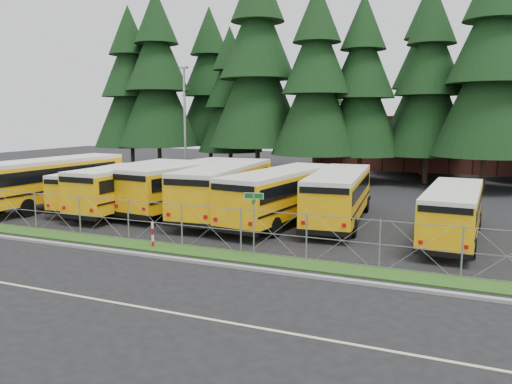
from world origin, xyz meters
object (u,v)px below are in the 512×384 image
(light_standard, at_px, (185,122))
(street_sign, at_px, (254,211))
(bus_4, at_px, (227,191))
(bus_5, at_px, (283,196))
(bus_6, at_px, (340,197))
(bus_1, at_px, (105,188))
(striped_bollard, at_px, (153,235))
(bus_3, at_px, (190,187))
(bus_2, at_px, (137,188))
(bus_0, at_px, (58,182))
(bus_east, at_px, (453,214))

(light_standard, bearing_deg, street_sign, -52.42)
(bus_4, bearing_deg, bus_5, -11.10)
(bus_6, relative_size, street_sign, 3.98)
(bus_1, xyz_separation_m, striped_bollard, (8.69, -7.34, -0.70))
(bus_1, bearing_deg, bus_3, 5.98)
(street_sign, bearing_deg, bus_3, 133.55)
(bus_1, height_order, bus_2, bus_2)
(bus_1, xyz_separation_m, bus_6, (15.30, 1.30, 0.17))
(bus_1, xyz_separation_m, light_standard, (-0.83, 11.67, 4.20))
(bus_0, relative_size, bus_5, 1.06)
(bus_east, height_order, striped_bollard, bus_east)
(bus_1, height_order, bus_6, bus_6)
(bus_3, xyz_separation_m, bus_6, (9.66, 0.01, -0.06))
(bus_east, bearing_deg, bus_6, 164.76)
(street_sign, bearing_deg, bus_1, 152.43)
(bus_east, relative_size, striped_bollard, 8.35)
(bus_6, height_order, light_standard, light_standard)
(bus_0, bearing_deg, bus_3, 16.79)
(bus_3, bearing_deg, bus_5, -2.77)
(bus_5, relative_size, bus_east, 1.15)
(bus_1, relative_size, bus_5, 0.86)
(bus_0, height_order, bus_east, bus_0)
(bus_5, distance_m, light_standard, 18.02)
(bus_east, height_order, street_sign, street_sign)
(street_sign, relative_size, striped_bollard, 2.34)
(bus_0, bearing_deg, striped_bollard, -24.67)
(bus_5, height_order, light_standard, light_standard)
(bus_2, height_order, bus_6, bus_2)
(bus_5, relative_size, street_sign, 4.09)
(bus_3, xyz_separation_m, bus_4, (3.01, -0.76, 0.03))
(street_sign, bearing_deg, bus_east, 39.88)
(bus_2, xyz_separation_m, striped_bollard, (6.08, -7.16, -0.88))
(striped_bollard, bearing_deg, bus_east, 27.79)
(bus_3, xyz_separation_m, street_sign, (7.99, -8.40, 0.51))
(bus_0, bearing_deg, bus_1, 16.30)
(light_standard, bearing_deg, bus_east, -29.17)
(bus_east, distance_m, light_standard, 25.70)
(bus_6, distance_m, striped_bollard, 10.92)
(bus_5, distance_m, striped_bollard, 8.35)
(bus_2, relative_size, light_standard, 1.11)
(bus_3, bearing_deg, bus_0, -160.13)
(bus_5, relative_size, striped_bollard, 9.58)
(bus_4, relative_size, bus_6, 1.06)
(bus_0, height_order, bus_1, bus_0)
(bus_1, bearing_deg, bus_0, -174.80)
(bus_3, distance_m, bus_east, 15.80)
(bus_3, bearing_deg, street_sign, -39.13)
(bus_3, relative_size, bus_4, 0.98)
(bus_3, relative_size, bus_5, 1.01)
(bus_6, distance_m, street_sign, 8.59)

